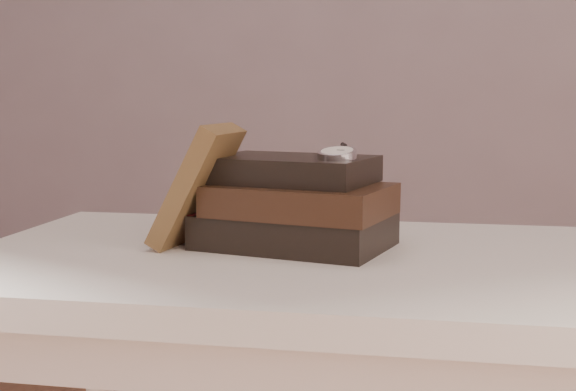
# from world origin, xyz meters

# --- Properties ---
(table) EXTENTS (1.00, 0.60, 0.75)m
(table) POSITION_xyz_m (0.00, 0.35, 0.66)
(table) COLOR silver
(table) RESTS_ON ground
(book_stack) EXTENTS (0.30, 0.24, 0.13)m
(book_stack) POSITION_xyz_m (-0.04, 0.39, 0.81)
(book_stack) COLOR black
(book_stack) RESTS_ON table
(journal) EXTENTS (0.13, 0.13, 0.18)m
(journal) POSITION_xyz_m (-0.18, 0.36, 0.84)
(journal) COLOR #46301B
(journal) RESTS_ON table
(pocket_watch) EXTENTS (0.07, 0.16, 0.02)m
(pocket_watch) POSITION_xyz_m (0.02, 0.37, 0.89)
(pocket_watch) COLOR silver
(pocket_watch) RESTS_ON book_stack
(eyeglasses) EXTENTS (0.14, 0.15, 0.05)m
(eyeglasses) POSITION_xyz_m (-0.11, 0.50, 0.82)
(eyeglasses) COLOR silver
(eyeglasses) RESTS_ON book_stack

